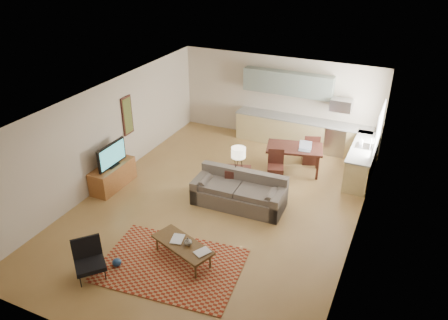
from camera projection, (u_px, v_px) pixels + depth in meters
The scene contains 25 objects.
room at pixel (219, 158), 10.23m from camera, with size 9.00×9.00×9.00m.
kitchen_counter_back at pixel (301, 133), 13.68m from camera, with size 4.26×0.64×0.92m, color tan, non-canonical shape.
kitchen_counter_right at pixel (362, 161), 11.98m from camera, with size 0.64×2.26×0.92m, color tan, non-canonical shape.
kitchen_range at pixel (337, 139), 13.28m from camera, with size 0.62×0.62×0.90m, color #A5A8AD.
kitchen_microwave at pixel (341, 105), 12.78m from camera, with size 0.62×0.40×0.35m, color #A5A8AD.
upper_cabinets at pixel (288, 83), 13.33m from camera, with size 2.80×0.34×0.70m, color slate.
window_right at pixel (380, 127), 11.37m from camera, with size 0.02×1.40×1.05m, color white.
wall_art_left at pixel (128, 116), 12.05m from camera, with size 0.06×0.42×1.10m, color olive, non-canonical shape.
triptych at pixel (276, 86), 13.68m from camera, with size 1.70×0.04×0.50m, color beige, non-canonical shape.
rug at pixel (171, 265), 8.91m from camera, with size 2.82×1.95×0.02m, color maroon.
sofa at pixel (239, 191), 10.71m from camera, with size 2.36×1.03×0.82m, color #5A5148, non-canonical shape.
coffee_table at pixel (183, 251), 8.99m from camera, with size 1.38×0.55×0.42m, color #472F16, non-canonical shape.
book_a at pixel (172, 238), 9.03m from camera, with size 0.32×0.38×0.03m, color maroon.
book_b at pixel (199, 249), 8.73m from camera, with size 0.35×0.38×0.02m, color navy.
vase at pixel (188, 241), 8.83m from camera, with size 0.20×0.20×0.17m, color black.
armchair at pixel (89, 261), 8.48m from camera, with size 0.66×0.66×0.75m, color black, non-canonical shape.
tv_credenza at pixel (113, 176), 11.56m from camera, with size 0.53×1.37×0.63m, color brown, non-canonical shape.
tv at pixel (112, 155), 11.24m from camera, with size 0.11×1.06×0.63m, color black, non-canonical shape.
console_table at pixel (238, 181), 11.20m from camera, with size 0.64×0.43×0.75m, color #361812, non-canonical shape.
table_lamp at pixel (238, 158), 10.89m from camera, with size 0.36×0.36×0.60m, color beige, non-canonical shape.
dining_table at pixel (294, 159), 12.25m from camera, with size 1.53×0.88×0.77m, color #361812, non-canonical shape.
dining_chair_near at pixel (276, 167), 11.72m from camera, with size 0.43×0.45×0.90m, color #361812, non-canonical shape.
dining_chair_far at pixel (311, 148), 12.71m from camera, with size 0.45×0.47×0.93m, color #361812, non-canonical shape.
laptop at pixel (305, 146), 11.82m from camera, with size 0.33×0.24×0.24m, color #A5A8AD, non-canonical shape.
soap_bottle at pixel (361, 141), 11.84m from camera, with size 0.10×0.10×0.19m, color beige.
Camera 1 is at (3.90, -8.21, 6.06)m, focal length 35.00 mm.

